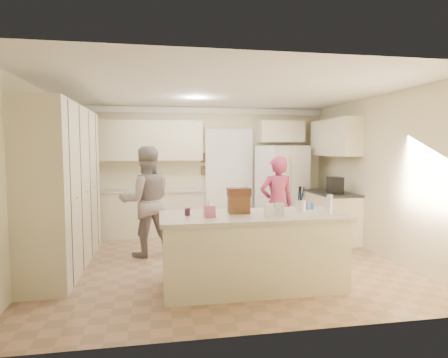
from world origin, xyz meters
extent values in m
cube|color=#A4785C|center=(0.00, 0.00, -0.01)|extent=(5.20, 4.60, 0.02)
cube|color=white|center=(0.00, 0.00, 2.61)|extent=(5.20, 4.60, 0.02)
cube|color=beige|center=(0.00, 2.31, 1.30)|extent=(5.20, 0.02, 2.60)
cube|color=beige|center=(0.00, -2.31, 1.30)|extent=(5.20, 0.02, 2.60)
cube|color=beige|center=(-2.61, 0.00, 1.30)|extent=(0.02, 4.60, 2.60)
cube|color=beige|center=(2.61, 0.00, 1.30)|extent=(0.02, 4.60, 2.60)
cube|color=white|center=(0.00, 2.26, 2.53)|extent=(5.20, 0.08, 0.12)
cube|color=beige|center=(-2.30, 0.20, 1.18)|extent=(0.60, 2.60, 2.35)
cube|color=beige|center=(-1.15, 2.00, 0.44)|extent=(2.20, 0.60, 0.88)
cube|color=beige|center=(-1.15, 1.99, 0.90)|extent=(2.24, 0.63, 0.04)
cube|color=beige|center=(-1.15, 2.12, 1.90)|extent=(2.20, 0.35, 0.80)
cube|color=black|center=(0.55, 2.28, 1.05)|extent=(0.90, 0.06, 2.10)
cube|color=white|center=(0.55, 2.24, 1.05)|extent=(1.02, 0.03, 2.22)
cube|color=brown|center=(0.02, 2.27, 1.55)|extent=(0.15, 0.02, 0.20)
cube|color=brown|center=(0.02, 2.27, 1.28)|extent=(0.15, 0.02, 0.20)
cube|color=white|center=(1.60, 1.85, 0.90)|extent=(1.08, 0.95, 1.80)
cube|color=gray|center=(1.60, 1.50, 0.90)|extent=(0.02, 0.02, 1.78)
cube|color=black|center=(1.38, 1.49, 1.15)|extent=(0.22, 0.03, 0.35)
cylinder|color=silver|center=(1.55, 1.48, 1.05)|extent=(0.02, 0.02, 0.85)
cylinder|color=silver|center=(1.65, 1.48, 1.05)|extent=(0.02, 0.02, 0.85)
cube|color=beige|center=(1.65, 2.12, 2.10)|extent=(0.95, 0.35, 0.45)
cube|color=beige|center=(2.30, 1.00, 0.44)|extent=(0.60, 1.20, 0.88)
cube|color=#2D2B28|center=(2.29, 1.00, 0.90)|extent=(0.63, 1.24, 0.04)
cube|color=beige|center=(2.43, 1.20, 1.95)|extent=(0.35, 1.50, 0.70)
cube|color=black|center=(2.25, 0.80, 1.07)|extent=(0.22, 0.28, 0.30)
cube|color=beige|center=(0.20, -1.10, 0.44)|extent=(2.20, 0.90, 0.88)
cube|color=beige|center=(0.20, -1.10, 0.90)|extent=(2.28, 0.96, 0.05)
cylinder|color=white|center=(0.85, -1.05, 1.00)|extent=(0.13, 0.13, 0.15)
cube|color=#D7698D|center=(-0.35, -1.20, 1.00)|extent=(0.13, 0.13, 0.14)
cone|color=white|center=(-0.35, -1.20, 1.10)|extent=(0.08, 0.08, 0.08)
cube|color=brown|center=(0.05, -1.00, 1.04)|extent=(0.26, 0.18, 0.22)
cube|color=#592D1E|center=(0.05, -1.00, 1.20)|extent=(0.28, 0.20, 0.10)
cylinder|color=#59263F|center=(-0.60, -1.05, 0.97)|extent=(0.07, 0.07, 0.09)
cube|color=white|center=(0.35, -1.30, 1.01)|extent=(0.12, 0.06, 0.16)
cube|color=silver|center=(0.50, -1.25, 1.01)|extent=(0.12, 0.05, 0.16)
cylinder|color=silver|center=(1.15, -1.25, 1.04)|extent=(0.07, 0.07, 0.24)
cylinder|color=#4269B8|center=(1.02, -0.88, 0.97)|extent=(0.05, 0.05, 0.09)
cylinder|color=#4269B8|center=(1.09, -0.88, 0.97)|extent=(0.05, 0.05, 0.09)
imported|color=gray|center=(-1.14, 0.57, 0.89)|extent=(0.98, 0.83, 1.78)
imported|color=#A82F3E|center=(1.02, 0.43, 0.81)|extent=(0.61, 0.42, 1.61)
camera|label=1|loc=(-0.95, -5.56, 1.73)|focal=30.00mm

